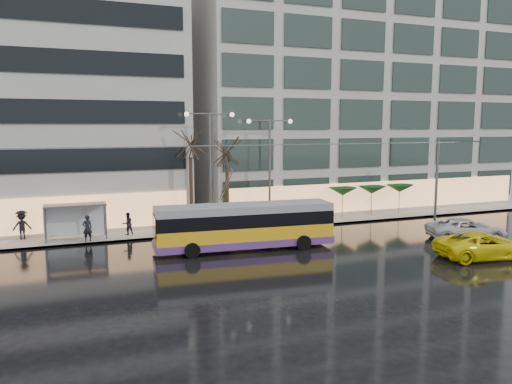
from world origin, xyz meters
TOP-DOWN VIEW (x-y plane):
  - ground at (0.00, 0.00)m, footprint 140.00×140.00m
  - sidewalk at (2.00, 14.00)m, footprint 80.00×10.00m
  - kerb at (2.00, 9.05)m, footprint 80.00×0.10m
  - building_right at (19.00, 19.00)m, footprint 32.00×14.00m
  - trolleybus at (2.34, 3.92)m, footprint 11.94×5.02m
  - catenary at (1.00, 7.94)m, footprint 42.24×5.12m
  - bus_shelter at (-8.38, 10.69)m, footprint 4.20×1.60m
  - street_lamp_near at (2.00, 10.80)m, footprint 3.96×0.36m
  - street_lamp_far at (7.00, 10.80)m, footprint 3.96×0.36m
  - tree_a at (0.50, 11.00)m, footprint 3.20×3.20m
  - tree_b at (3.50, 11.20)m, footprint 3.20×3.20m
  - parasol_a at (14.00, 11.00)m, footprint 2.50×2.50m
  - parasol_b at (17.00, 11.00)m, footprint 2.50×2.50m
  - parasol_c at (20.00, 11.00)m, footprint 2.50×2.50m
  - taxi_b at (5.72, 4.66)m, footprint 4.63×2.05m
  - taxi_c at (15.32, -3.54)m, footprint 6.28×3.69m
  - sedan_silver at (18.22, 0.88)m, footprint 6.04×4.16m
  - pedestrian_a at (-7.29, 9.40)m, footprint 1.21×1.22m
  - pedestrian_b at (-4.41, 10.66)m, footprint 0.96×0.85m
  - pedestrian_c at (-11.57, 11.81)m, footprint 1.26×0.84m

SIDE VIEW (x-z plane):
  - ground at x=0.00m, z-range 0.00..0.00m
  - sidewalk at x=2.00m, z-range 0.00..0.15m
  - kerb at x=2.00m, z-range 0.00..0.15m
  - taxi_b at x=5.72m, z-range 0.00..1.48m
  - sedan_silver at x=18.22m, z-range 0.00..1.53m
  - taxi_c at x=15.32m, z-range 0.00..1.64m
  - pedestrian_b at x=-4.41m, z-range 0.15..1.80m
  - pedestrian_c at x=-11.57m, z-range 0.23..2.34m
  - trolleybus at x=2.34m, z-range -1.25..4.21m
  - pedestrian_a at x=-7.29m, z-range 0.47..2.66m
  - bus_shelter at x=-8.38m, z-range 0.71..3.22m
  - parasol_a at x=14.00m, z-range 1.12..3.77m
  - parasol_b at x=17.00m, z-range 1.12..3.77m
  - parasol_c at x=20.00m, z-range 1.12..3.77m
  - catenary at x=1.00m, z-range 0.75..7.75m
  - street_lamp_far at x=7.00m, z-range 1.45..9.98m
  - street_lamp_near at x=2.00m, z-range 1.48..10.51m
  - tree_b at x=3.50m, z-range 2.55..10.25m
  - tree_a at x=0.50m, z-range 2.89..11.29m
  - building_right at x=19.00m, z-range 0.15..25.15m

